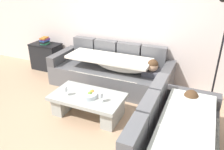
{
  "coord_description": "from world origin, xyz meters",
  "views": [
    {
      "loc": [
        1.64,
        -2.28,
        2.24
      ],
      "look_at": [
        0.17,
        1.05,
        0.55
      ],
      "focal_mm": 35.95,
      "sensor_mm": 36.0,
      "label": 1
    }
  ],
  "objects_px": {
    "couch_near_window": "(175,143)",
    "coffee_table": "(88,103)",
    "couch_along_wall": "(113,72)",
    "side_cabinet": "(47,56)",
    "wine_glass_near_left": "(65,89)",
    "wine_glass_near_right": "(101,95)",
    "fruit_bowl": "(89,95)",
    "floor_lamp": "(218,46)",
    "book_stack_on_cabinet": "(45,41)"
  },
  "relations": [
    {
      "from": "wine_glass_near_left",
      "to": "wine_glass_near_right",
      "type": "distance_m",
      "value": 0.62
    },
    {
      "from": "couch_near_window",
      "to": "side_cabinet",
      "type": "distance_m",
      "value": 3.92
    },
    {
      "from": "couch_along_wall",
      "to": "side_cabinet",
      "type": "relative_size",
      "value": 3.48
    },
    {
      "from": "couch_along_wall",
      "to": "coffee_table",
      "type": "height_order",
      "value": "couch_along_wall"
    },
    {
      "from": "couch_near_window",
      "to": "coffee_table",
      "type": "xyz_separation_m",
      "value": [
        -1.51,
        0.52,
        -0.1
      ]
    },
    {
      "from": "coffee_table",
      "to": "book_stack_on_cabinet",
      "type": "height_order",
      "value": "book_stack_on_cabinet"
    },
    {
      "from": "couch_near_window",
      "to": "coffee_table",
      "type": "height_order",
      "value": "couch_near_window"
    },
    {
      "from": "couch_along_wall",
      "to": "floor_lamp",
      "type": "relative_size",
      "value": 1.28
    },
    {
      "from": "couch_near_window",
      "to": "wine_glass_near_right",
      "type": "distance_m",
      "value": 1.3
    },
    {
      "from": "wine_glass_near_right",
      "to": "coffee_table",
      "type": "bearing_deg",
      "value": 162.03
    },
    {
      "from": "coffee_table",
      "to": "fruit_bowl",
      "type": "bearing_deg",
      "value": -32.75
    },
    {
      "from": "couch_near_window",
      "to": "floor_lamp",
      "type": "distance_m",
      "value": 1.91
    },
    {
      "from": "couch_along_wall",
      "to": "fruit_bowl",
      "type": "distance_m",
      "value": 1.17
    },
    {
      "from": "couch_near_window",
      "to": "wine_glass_near_left",
      "type": "xyz_separation_m",
      "value": [
        -1.84,
        0.38,
        0.16
      ]
    },
    {
      "from": "fruit_bowl",
      "to": "floor_lamp",
      "type": "relative_size",
      "value": 0.14
    },
    {
      "from": "side_cabinet",
      "to": "fruit_bowl",
      "type": "bearing_deg",
      "value": -35.15
    },
    {
      "from": "couch_along_wall",
      "to": "book_stack_on_cabinet",
      "type": "height_order",
      "value": "couch_along_wall"
    },
    {
      "from": "coffee_table",
      "to": "side_cabinet",
      "type": "distance_m",
      "value": 2.35
    },
    {
      "from": "wine_glass_near_left",
      "to": "wine_glass_near_right",
      "type": "xyz_separation_m",
      "value": [
        0.62,
        0.05,
        0.0
      ]
    },
    {
      "from": "couch_near_window",
      "to": "side_cabinet",
      "type": "bearing_deg",
      "value": 61.33
    },
    {
      "from": "book_stack_on_cabinet",
      "to": "fruit_bowl",
      "type": "bearing_deg",
      "value": -35.15
    },
    {
      "from": "coffee_table",
      "to": "floor_lamp",
      "type": "distance_m",
      "value": 2.36
    },
    {
      "from": "book_stack_on_cabinet",
      "to": "floor_lamp",
      "type": "bearing_deg",
      "value": -2.56
    },
    {
      "from": "wine_glass_near_left",
      "to": "couch_near_window",
      "type": "bearing_deg",
      "value": -11.67
    },
    {
      "from": "fruit_bowl",
      "to": "wine_glass_near_right",
      "type": "relative_size",
      "value": 1.69
    },
    {
      "from": "fruit_bowl",
      "to": "floor_lamp",
      "type": "bearing_deg",
      "value": 34.36
    },
    {
      "from": "book_stack_on_cabinet",
      "to": "side_cabinet",
      "type": "bearing_deg",
      "value": 122.02
    },
    {
      "from": "couch_along_wall",
      "to": "fruit_bowl",
      "type": "height_order",
      "value": "couch_along_wall"
    },
    {
      "from": "wine_glass_near_left",
      "to": "side_cabinet",
      "type": "xyz_separation_m",
      "value": [
        -1.6,
        1.5,
        -0.17
      ]
    },
    {
      "from": "wine_glass_near_left",
      "to": "side_cabinet",
      "type": "bearing_deg",
      "value": 136.81
    },
    {
      "from": "couch_near_window",
      "to": "coffee_table",
      "type": "distance_m",
      "value": 1.6
    },
    {
      "from": "couch_along_wall",
      "to": "wine_glass_near_left",
      "type": "bearing_deg",
      "value": -102.57
    },
    {
      "from": "couch_near_window",
      "to": "wine_glass_near_left",
      "type": "bearing_deg",
      "value": 78.33
    },
    {
      "from": "coffee_table",
      "to": "couch_along_wall",
      "type": "bearing_deg",
      "value": 92.07
    },
    {
      "from": "couch_near_window",
      "to": "floor_lamp",
      "type": "bearing_deg",
      "value": -10.88
    },
    {
      "from": "fruit_bowl",
      "to": "wine_glass_near_right",
      "type": "xyz_separation_m",
      "value": [
        0.24,
        -0.06,
        0.08
      ]
    },
    {
      "from": "wine_glass_near_left",
      "to": "coffee_table",
      "type": "bearing_deg",
      "value": 23.68
    },
    {
      "from": "side_cabinet",
      "to": "wine_glass_near_left",
      "type": "bearing_deg",
      "value": -43.19
    },
    {
      "from": "couch_along_wall",
      "to": "book_stack_on_cabinet",
      "type": "distance_m",
      "value": 1.94
    },
    {
      "from": "coffee_table",
      "to": "wine_glass_near_left",
      "type": "height_order",
      "value": "wine_glass_near_left"
    },
    {
      "from": "couch_along_wall",
      "to": "floor_lamp",
      "type": "bearing_deg",
      "value": 1.7
    },
    {
      "from": "coffee_table",
      "to": "fruit_bowl",
      "type": "distance_m",
      "value": 0.19
    },
    {
      "from": "couch_along_wall",
      "to": "couch_near_window",
      "type": "distance_m",
      "value": 2.27
    },
    {
      "from": "fruit_bowl",
      "to": "book_stack_on_cabinet",
      "type": "distance_m",
      "value": 2.44
    },
    {
      "from": "couch_along_wall",
      "to": "couch_near_window",
      "type": "bearing_deg",
      "value": -46.79
    },
    {
      "from": "wine_glass_near_right",
      "to": "floor_lamp",
      "type": "xyz_separation_m",
      "value": [
        1.55,
        1.28,
        0.62
      ]
    },
    {
      "from": "couch_near_window",
      "to": "floor_lamp",
      "type": "height_order",
      "value": "floor_lamp"
    },
    {
      "from": "coffee_table",
      "to": "side_cabinet",
      "type": "bearing_deg",
      "value": 144.79
    },
    {
      "from": "couch_along_wall",
      "to": "coffee_table",
      "type": "xyz_separation_m",
      "value": [
        0.04,
        -1.13,
        -0.09
      ]
    },
    {
      "from": "coffee_table",
      "to": "wine_glass_near_left",
      "type": "relative_size",
      "value": 7.23
    }
  ]
}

